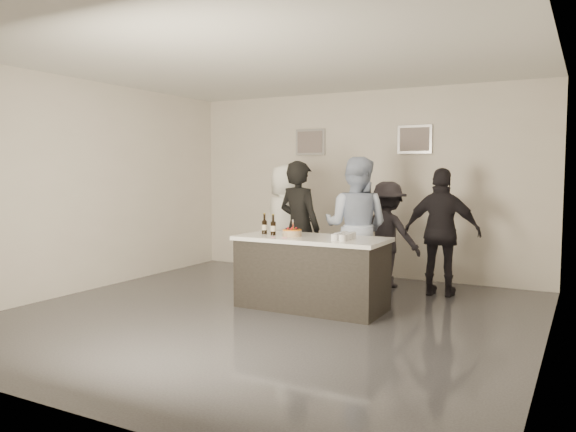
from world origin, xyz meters
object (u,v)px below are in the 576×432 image
at_px(bar_counter, 312,273).
at_px(beer_bottle_a, 264,224).
at_px(beer_bottle_b, 273,225).
at_px(person_guest_back, 387,234).
at_px(cake, 292,233).
at_px(person_main_blue, 356,227).
at_px(person_main_black, 299,227).
at_px(person_guest_left, 286,225).
at_px(person_guest_right, 442,232).

height_order(bar_counter, beer_bottle_a, beer_bottle_a).
bearing_deg(beer_bottle_b, person_guest_back, 62.68).
bearing_deg(cake, person_main_blue, 67.27).
distance_m(cake, person_guest_back, 1.90).
height_order(beer_bottle_b, person_main_blue, person_main_blue).
xyz_separation_m(cake, person_main_black, (-0.31, 0.79, -0.01)).
bearing_deg(bar_counter, beer_bottle_a, 179.81).
xyz_separation_m(person_main_black, person_guest_left, (-0.43, 0.40, -0.02)).
bearing_deg(person_main_blue, beer_bottle_b, 52.59).
bearing_deg(person_main_blue, person_guest_left, -10.36).
xyz_separation_m(beer_bottle_a, person_guest_back, (1.09, 1.70, -0.25)).
bearing_deg(person_main_blue, bar_counter, 75.16).
height_order(person_guest_left, person_guest_back, person_guest_left).
height_order(cake, person_main_blue, person_main_blue).
height_order(beer_bottle_b, person_main_black, person_main_black).
distance_m(beer_bottle_a, person_guest_left, 1.16).
bearing_deg(beer_bottle_a, cake, -10.35).
bearing_deg(bar_counter, person_main_blue, 78.06).
bearing_deg(beer_bottle_a, person_main_black, 78.81).
bearing_deg(person_guest_left, person_guest_right, -155.92).
xyz_separation_m(cake, person_guest_left, (-0.73, 1.20, -0.03)).
bearing_deg(person_main_black, person_guest_left, -30.02).
height_order(bar_counter, person_guest_back, person_guest_back).
relative_size(bar_counter, beer_bottle_a, 7.15).
distance_m(bar_counter, person_main_blue, 1.11).
bearing_deg(beer_bottle_b, person_main_blue, 55.49).
height_order(person_main_blue, person_guest_back, person_main_blue).
bearing_deg(person_guest_left, person_main_black, 151.05).
bearing_deg(cake, person_guest_right, 46.66).
xyz_separation_m(beer_bottle_a, person_main_black, (0.14, 0.71, -0.10)).
distance_m(bar_counter, person_guest_back, 1.78).
xyz_separation_m(beer_bottle_a, person_guest_right, (1.93, 1.49, -0.15)).
relative_size(person_main_black, person_guest_left, 1.02).
distance_m(beer_bottle_a, person_guest_right, 2.45).
distance_m(beer_bottle_a, person_main_blue, 1.31).
bearing_deg(person_guest_right, person_guest_back, -16.16).
distance_m(beer_bottle_a, beer_bottle_b, 0.19).
height_order(bar_counter, person_main_blue, person_main_blue).
bearing_deg(bar_counter, person_guest_right, 50.05).
relative_size(beer_bottle_a, beer_bottle_b, 1.00).
bearing_deg(person_guest_left, beer_bottle_a, 118.85).
height_order(person_main_black, person_guest_left, person_main_black).
relative_size(person_main_black, person_guest_right, 1.05).
relative_size(beer_bottle_a, person_guest_right, 0.15).
relative_size(cake, person_guest_right, 0.14).
distance_m(person_main_blue, person_guest_left, 1.18).
bearing_deg(bar_counter, beer_bottle_b, -172.00).
distance_m(cake, person_main_blue, 1.13).
bearing_deg(cake, bar_counter, 18.82).
distance_m(beer_bottle_b, person_guest_back, 2.01).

